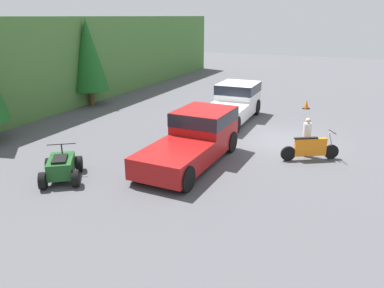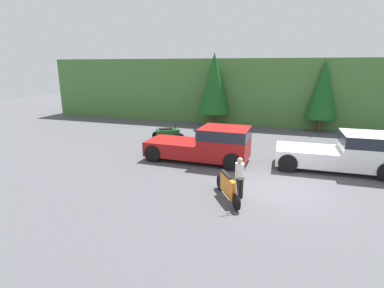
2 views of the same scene
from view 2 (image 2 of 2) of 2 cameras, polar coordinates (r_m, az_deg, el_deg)
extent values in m
plane|color=#4C4C51|center=(13.00, 16.33, -8.20)|extent=(80.00, 80.00, 0.00)
cube|color=#477538|center=(28.11, 17.91, 9.60)|extent=(44.00, 6.00, 5.49)
cylinder|color=brown|center=(25.40, 4.10, 4.76)|extent=(0.36, 0.36, 1.07)
cone|color=#19561E|center=(25.05, 4.22, 11.49)|extent=(2.62, 2.62, 4.89)
cylinder|color=brown|center=(25.29, 23.06, 3.45)|extent=(0.32, 0.32, 0.97)
cone|color=#19561E|center=(24.95, 23.69, 9.54)|extent=(2.38, 2.38, 4.43)
cube|color=maroon|center=(15.40, 6.21, 0.11)|extent=(2.48, 2.15, 1.64)
cube|color=#1E232D|center=(15.27, 6.26, 2.06)|extent=(2.50, 2.17, 0.53)
cube|color=maroon|center=(16.31, -3.10, -0.58)|extent=(3.02, 2.16, 0.77)
cylinder|color=black|center=(16.35, 9.09, -1.38)|extent=(0.90, 0.30, 0.89)
cylinder|color=black|center=(14.54, 7.71, -3.37)|extent=(0.90, 0.30, 0.89)
cylinder|color=black|center=(17.55, -4.63, -0.11)|extent=(0.90, 0.30, 0.89)
cylinder|color=black|center=(15.88, -7.43, -1.80)|extent=(0.90, 0.30, 0.89)
cube|color=white|center=(16.20, 30.53, -1.16)|extent=(2.44, 2.14, 1.64)
cube|color=#1E232D|center=(16.08, 30.78, 0.68)|extent=(2.46, 2.16, 0.53)
cube|color=white|center=(15.86, 20.99, -2.01)|extent=(2.97, 2.15, 0.77)
cylinder|color=black|center=(17.41, 31.54, -2.44)|extent=(0.89, 0.30, 0.89)
cylinder|color=black|center=(16.79, 17.72, -1.48)|extent=(0.89, 0.30, 0.89)
cylinder|color=black|center=(14.95, 17.78, -3.47)|extent=(0.89, 0.30, 0.89)
cylinder|color=black|center=(10.81, 8.44, -10.83)|extent=(0.40, 0.57, 0.60)
cylinder|color=black|center=(12.36, 5.36, -7.36)|extent=(0.40, 0.57, 0.60)
cube|color=orange|center=(11.48, 6.83, -7.90)|extent=(0.81, 1.20, 0.71)
cylinder|color=#B7B7BC|center=(10.68, 8.43, -8.68)|extent=(0.20, 0.29, 0.82)
cylinder|color=black|center=(10.52, 8.52, -6.57)|extent=(0.53, 0.34, 0.04)
cube|color=black|center=(11.53, 6.52, -5.72)|extent=(0.61, 0.89, 0.06)
cylinder|color=black|center=(20.84, -3.11, 1.87)|extent=(0.60, 0.52, 0.58)
cylinder|color=black|center=(19.85, -2.33, 1.22)|extent=(0.60, 0.52, 0.58)
cylinder|color=black|center=(20.56, -6.78, 1.60)|extent=(0.60, 0.52, 0.58)
cylinder|color=black|center=(19.55, -6.18, 0.93)|extent=(0.60, 0.52, 0.58)
cube|color=#194C1E|center=(20.14, -4.61, 2.01)|extent=(1.64, 1.50, 0.57)
cylinder|color=black|center=(20.16, -3.17, 3.39)|extent=(0.07, 0.07, 0.35)
cylinder|color=black|center=(20.13, -3.18, 3.88)|extent=(0.61, 0.83, 0.04)
cube|color=black|center=(20.04, -5.05, 2.89)|extent=(0.95, 0.86, 0.08)
cylinder|color=black|center=(11.72, 9.33, -8.24)|extent=(0.23, 0.23, 0.80)
cylinder|color=black|center=(11.66, 8.48, -8.33)|extent=(0.23, 0.23, 0.80)
cylinder|color=white|center=(11.43, 9.04, -5.05)|extent=(0.46, 0.46, 0.60)
sphere|color=tan|center=(11.30, 9.13, -3.10)|extent=(0.30, 0.30, 0.22)
camera|label=1|loc=(18.97, -45.38, 12.24)|focal=35.00mm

